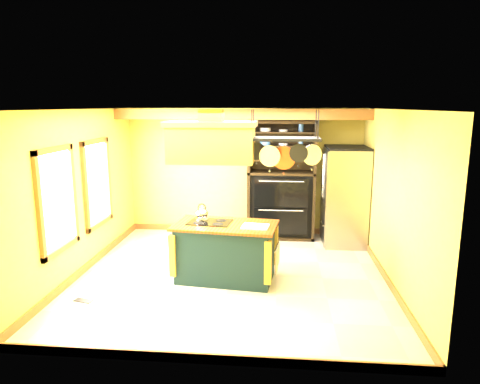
% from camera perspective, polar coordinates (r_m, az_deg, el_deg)
% --- Properties ---
extents(floor, '(5.00, 5.00, 0.00)m').
position_cam_1_polar(floor, '(7.21, -1.10, -11.01)').
color(floor, beige).
rests_on(floor, ground).
extents(ceiling, '(5.00, 5.00, 0.00)m').
position_cam_1_polar(ceiling, '(6.66, -1.19, 10.97)').
color(ceiling, white).
rests_on(ceiling, wall_back).
extents(wall_back, '(5.00, 0.02, 2.70)m').
position_cam_1_polar(wall_back, '(9.26, 0.55, 2.73)').
color(wall_back, gold).
rests_on(wall_back, floor).
extents(wall_front, '(5.00, 0.02, 2.70)m').
position_cam_1_polar(wall_front, '(4.42, -4.72, -7.16)').
color(wall_front, gold).
rests_on(wall_front, floor).
extents(wall_left, '(0.02, 5.00, 2.70)m').
position_cam_1_polar(wall_left, '(7.51, -20.48, -0.08)').
color(wall_left, gold).
rests_on(wall_left, floor).
extents(wall_right, '(0.02, 5.00, 2.70)m').
position_cam_1_polar(wall_right, '(7.00, 19.66, -0.82)').
color(wall_right, gold).
rests_on(wall_right, floor).
extents(ceiling_beam, '(5.00, 0.15, 0.20)m').
position_cam_1_polar(ceiling_beam, '(8.36, 0.12, 10.32)').
color(ceiling_beam, brown).
rests_on(ceiling_beam, ceiling).
extents(window_near, '(0.06, 1.06, 1.56)m').
position_cam_1_polar(window_near, '(6.78, -23.12, -1.02)').
color(window_near, brown).
rests_on(window_near, wall_left).
extents(window_far, '(0.06, 1.06, 1.56)m').
position_cam_1_polar(window_far, '(8.02, -18.45, 1.13)').
color(window_far, brown).
rests_on(window_far, wall_left).
extents(kitchen_island, '(1.70, 1.07, 1.11)m').
position_cam_1_polar(kitchen_island, '(6.91, -1.95, -7.89)').
color(kitchen_island, '#13292B').
rests_on(kitchen_island, floor).
extents(range_hood, '(1.36, 0.77, 0.80)m').
position_cam_1_polar(range_hood, '(6.56, -3.79, 6.89)').
color(range_hood, gold).
rests_on(range_hood, ceiling).
extents(pot_rack, '(1.15, 0.53, 0.91)m').
position_cam_1_polar(pot_rack, '(6.50, 5.96, 6.16)').
color(pot_rack, black).
rests_on(pot_rack, ceiling).
extents(refrigerator, '(0.83, 0.98, 1.93)m').
position_cam_1_polar(refrigerator, '(8.82, 13.73, -0.76)').
color(refrigerator, gray).
rests_on(refrigerator, floor).
extents(hutch, '(1.39, 0.63, 2.46)m').
position_cam_1_polar(hutch, '(9.04, 5.49, -0.19)').
color(hutch, black).
rests_on(hutch, floor).
extents(floor_register, '(0.30, 0.18, 0.01)m').
position_cam_1_polar(floor_register, '(6.73, -20.14, -13.43)').
color(floor_register, black).
rests_on(floor_register, floor).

